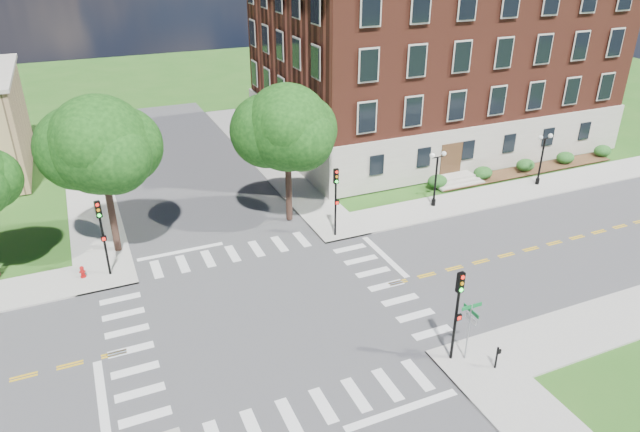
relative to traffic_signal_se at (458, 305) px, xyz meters
name	(u,v)px	position (x,y,z in m)	size (l,w,h in m)	color
ground	(269,315)	(-6.83, 6.93, -3.19)	(160.00, 160.00, 0.00)	#255718
road_ew	(269,315)	(-6.83, 6.93, -3.18)	(90.00, 12.00, 0.01)	#3D3D3F
road_ns	(269,315)	(-6.83, 6.93, -3.18)	(12.00, 90.00, 0.01)	#3D3D3F
sidewalk_ne	(381,174)	(8.54, 22.31, -3.13)	(34.00, 34.00, 0.12)	#9E9B93
crosswalk_east	(386,286)	(0.37, 6.93, -3.19)	(2.20, 10.20, 0.02)	silver
stop_bar_east	(385,256)	(1.97, 9.93, -3.19)	(0.40, 5.50, 0.00)	silver
main_building	(431,54)	(17.17, 28.93, 5.15)	(30.60, 22.40, 16.50)	#AAA496
shrub_row	(524,172)	(20.17, 17.73, -3.19)	(18.00, 2.00, 1.30)	#164416
tree_c	(100,145)	(-13.52, 17.43, 4.05)	(5.98, 5.98, 10.13)	#312018
tree_d	(287,128)	(-1.76, 17.17, 3.71)	(5.89, 5.89, 9.73)	#312018
traffic_signal_se	(458,305)	(0.00, 0.00, 0.00)	(0.33, 0.37, 4.80)	black
traffic_signal_ne	(336,194)	(0.21, 13.63, 0.00)	(0.34, 0.38, 4.80)	black
traffic_signal_nw	(102,229)	(-14.28, 14.53, 0.00)	(0.36, 0.41, 4.80)	black
twin_lamp_west	(436,176)	(8.99, 14.99, -0.66)	(1.36, 0.36, 4.23)	black
twin_lamp_east	(542,156)	(19.11, 15.06, -0.66)	(1.36, 0.36, 4.23)	black
street_sign_pole	(470,321)	(0.61, -0.27, -0.88)	(1.10, 1.10, 3.10)	gray
push_button_post	(497,357)	(1.49, -1.42, -2.39)	(0.14, 0.21, 1.20)	black
fire_hydrant	(82,272)	(-15.78, 14.79, -2.72)	(0.35, 0.35, 0.75)	#9C0C0C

